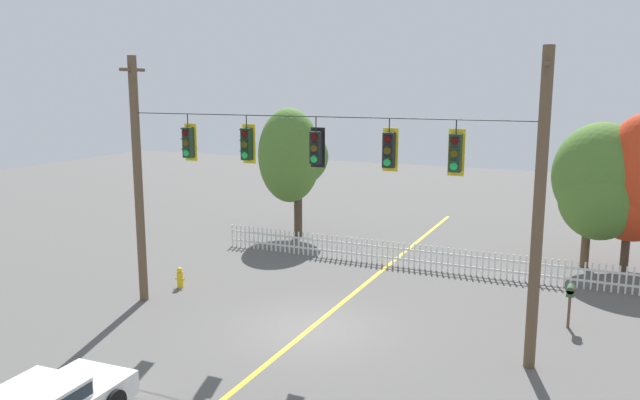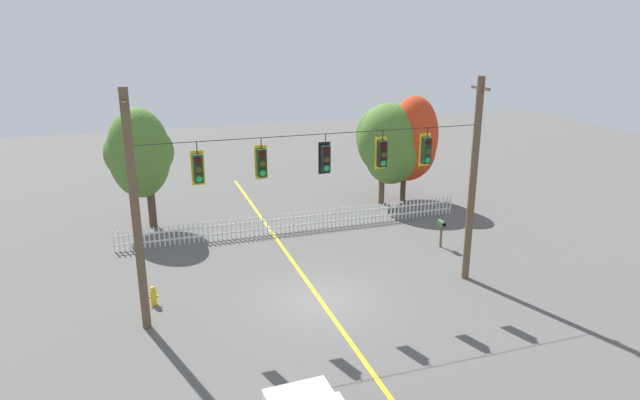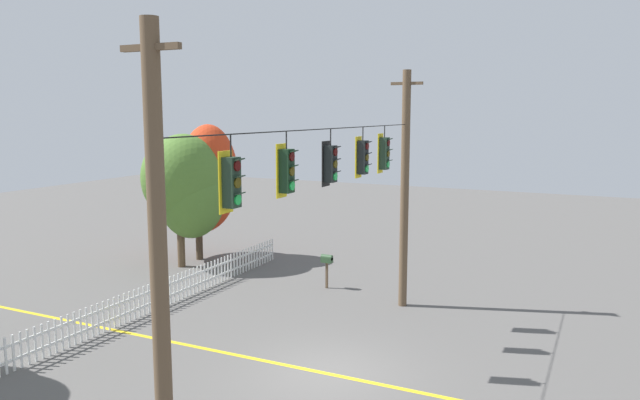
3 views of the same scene
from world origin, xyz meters
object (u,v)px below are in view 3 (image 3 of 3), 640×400
object	(u,v)px
autumn_oak_far_east	(201,183)
roadside_mailbox	(327,261)
traffic_signal_northbound_primary	(362,157)
traffic_signal_westbound_side	(231,182)
traffic_signal_northbound_secondary	(330,164)
traffic_signal_eastbound_side	(286,171)
traffic_signal_southbound_primary	(384,153)
autumn_maple_mid	(184,186)

from	to	relation	value
autumn_oak_far_east	roadside_mailbox	bearing A→B (deg)	-104.07
traffic_signal_northbound_primary	roadside_mailbox	size ratio (longest dim) A/B	1.09
traffic_signal_northbound_primary	autumn_oak_far_east	distance (m)	12.45
autumn_oak_far_east	traffic_signal_northbound_primary	bearing A→B (deg)	-121.73
traffic_signal_northbound_primary	roadside_mailbox	distance (m)	7.20
traffic_signal_westbound_side	traffic_signal_northbound_secondary	world-z (taller)	same
traffic_signal_northbound_secondary	traffic_signal_northbound_primary	size ratio (longest dim) A/B	1.00
autumn_oak_far_east	traffic_signal_eastbound_side	bearing A→B (deg)	-136.16
traffic_signal_northbound_secondary	autumn_oak_far_east	size ratio (longest dim) A/B	0.23
traffic_signal_southbound_primary	roadside_mailbox	bearing A→B (deg)	48.70
traffic_signal_northbound_primary	traffic_signal_southbound_primary	xyz separation A→B (m)	(1.79, 0.00, 0.00)
traffic_signal_northbound_secondary	traffic_signal_northbound_primary	bearing A→B (deg)	0.01
traffic_signal_northbound_secondary	autumn_maple_mid	world-z (taller)	traffic_signal_northbound_secondary
traffic_signal_westbound_side	roadside_mailbox	size ratio (longest dim) A/B	1.11
traffic_signal_southbound_primary	autumn_oak_far_east	world-z (taller)	traffic_signal_southbound_primary
traffic_signal_northbound_secondary	traffic_signal_northbound_primary	xyz separation A→B (m)	(2.16, 0.00, 0.02)
traffic_signal_northbound_secondary	traffic_signal_westbound_side	bearing A→B (deg)	180.00
traffic_signal_eastbound_side	autumn_oak_far_east	distance (m)	15.22
traffic_signal_westbound_side	autumn_maple_mid	distance (m)	15.76
traffic_signal_eastbound_side	autumn_maple_mid	distance (m)	14.27
traffic_signal_eastbound_side	autumn_maple_mid	world-z (taller)	traffic_signal_eastbound_side
traffic_signal_eastbound_side	traffic_signal_northbound_primary	world-z (taller)	same
traffic_signal_northbound_secondary	roadside_mailbox	world-z (taller)	traffic_signal_northbound_secondary
traffic_signal_eastbound_side	autumn_maple_mid	bearing A→B (deg)	47.35
traffic_signal_southbound_primary	autumn_maple_mid	size ratio (longest dim) A/B	0.25
traffic_signal_eastbound_side	roadside_mailbox	distance (m)	10.61
traffic_signal_northbound_secondary	traffic_signal_southbound_primary	world-z (taller)	same
traffic_signal_eastbound_side	roadside_mailbox	xyz separation A→B (m)	(9.09, 3.28, -4.38)
traffic_signal_eastbound_side	roadside_mailbox	world-z (taller)	traffic_signal_eastbound_side
traffic_signal_northbound_secondary	autumn_maple_mid	bearing A→B (deg)	54.89
traffic_signal_northbound_secondary	autumn_oak_far_east	xyz separation A→B (m)	(8.62, 10.46, -1.93)
traffic_signal_northbound_secondary	autumn_maple_mid	size ratio (longest dim) A/B	0.25
roadside_mailbox	autumn_oak_far_east	bearing A→B (deg)	75.93
autumn_oak_far_east	traffic_signal_northbound_secondary	bearing A→B (deg)	-129.51
traffic_signal_eastbound_side	traffic_signal_northbound_primary	distance (m)	4.42
traffic_signal_southbound_primary	traffic_signal_northbound_primary	bearing A→B (deg)	-179.99
traffic_signal_westbound_side	traffic_signal_southbound_primary	bearing A→B (deg)	0.00
traffic_signal_northbound_primary	autumn_maple_mid	bearing A→B (deg)	63.63
traffic_signal_eastbound_side	traffic_signal_northbound_secondary	world-z (taller)	same
traffic_signal_southbound_primary	autumn_oak_far_east	size ratio (longest dim) A/B	0.24
traffic_signal_westbound_side	autumn_maple_mid	world-z (taller)	traffic_signal_westbound_side
autumn_oak_far_east	traffic_signal_westbound_side	bearing A→B (deg)	-141.18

